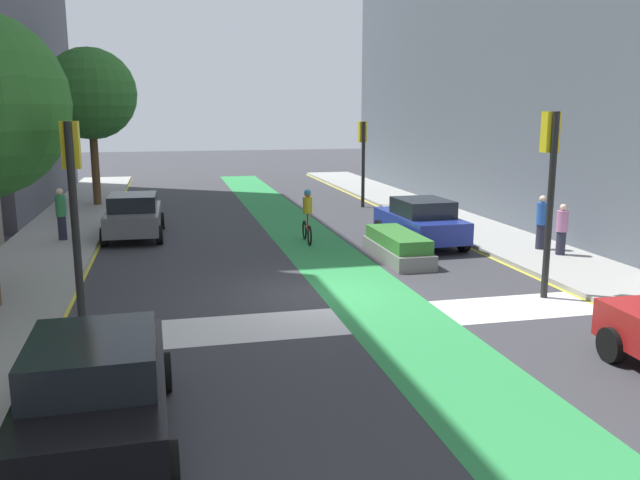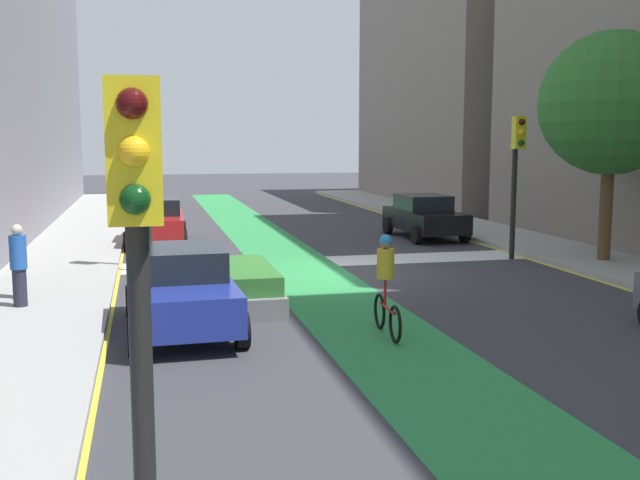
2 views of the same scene
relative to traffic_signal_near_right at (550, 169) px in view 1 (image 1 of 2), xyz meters
name	(u,v)px [view 1 (image 1 of 2)]	position (x,y,z in m)	size (l,w,h in m)	color
ground_plane	(324,295)	(-5.15, 1.31, -3.11)	(120.00, 120.00, 0.00)	#38383D
bike_lane_paint	(366,292)	(-4.07, 1.31, -3.10)	(2.40, 60.00, 0.01)	#2D8C47
crosswalk_band	(346,320)	(-5.15, -0.69, -3.11)	(12.00, 1.80, 0.01)	silver
curb_stripe_left	(66,312)	(-11.15, 1.31, -3.10)	(0.16, 60.00, 0.01)	yellow
sidewalk_right	(592,275)	(2.35, 1.31, -3.03)	(3.00, 60.00, 0.15)	#9E9E99
curb_stripe_right	(542,281)	(0.85, 1.31, -3.10)	(0.16, 60.00, 0.01)	yellow
traffic_signal_near_right	(550,169)	(0.00, 0.00, 0.00)	(0.35, 0.52, 4.44)	black
traffic_signal_near_left	(73,185)	(-10.66, 0.26, -0.12)	(0.35, 0.52, 4.26)	black
traffic_signal_far_right	(363,147)	(0.12, 15.46, -0.31)	(0.35, 0.52, 3.97)	black
car_grey_left_far	(134,215)	(-10.02, 10.07, -2.31)	(2.08, 4.23, 1.57)	slate
car_blue_right_far	(420,221)	(-0.54, 6.55, -2.31)	(2.13, 4.25, 1.57)	navy
car_black_left_near	(96,389)	(-9.84, -5.05, -2.31)	(2.10, 4.24, 1.57)	black
cyclist_in_lane	(307,215)	(-4.20, 7.69, -2.14)	(0.32, 1.73, 1.86)	black
pedestrian_sidewalk_right_a	(562,229)	(2.78, 3.47, -2.17)	(0.34, 0.34, 1.56)	#262638
pedestrian_sidewalk_left_a	(61,214)	(-12.34, 9.40, -2.06)	(0.34, 0.34, 1.76)	#262638
pedestrian_sidewalk_right_b	(541,222)	(2.64, 4.36, -2.09)	(0.34, 0.34, 1.71)	#262638
street_tree_far	(90,94)	(-12.03, 18.09, 2.09)	(4.13, 4.13, 7.14)	brown
median_planter	(398,247)	(-2.07, 4.56, -2.71)	(1.16, 3.48, 0.85)	slate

